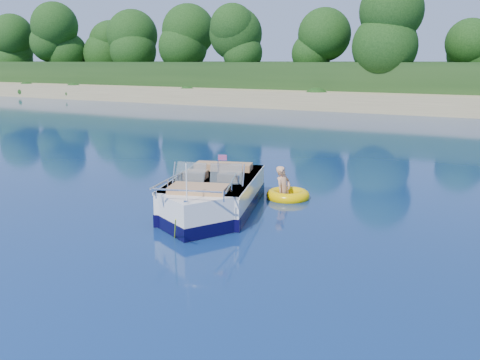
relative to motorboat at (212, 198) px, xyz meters
The scene contains 6 objects.
ground 4.04m from the motorboat, 111.24° to the right, with size 160.00×160.00×0.00m, color #091D3F.
shoreline 60.04m from the motorboat, 91.39° to the left, with size 170.00×59.00×6.00m.
treeline 37.65m from the motorboat, 92.18° to the left, with size 150.00×7.12×8.19m.
motorboat is the anchor object (origin of this frame).
tow_tube 2.76m from the motorboat, 63.21° to the left, with size 1.57×1.57×0.35m.
boy 2.73m from the motorboat, 66.14° to the left, with size 0.59×0.39×1.61m, color tan.
Camera 1 is at (9.04, -8.45, 4.14)m, focal length 40.00 mm.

